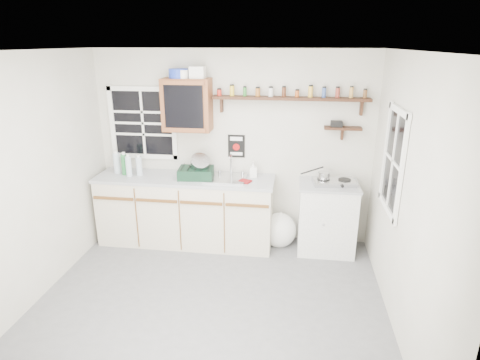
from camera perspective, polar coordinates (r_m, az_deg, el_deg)
name	(u,v)px	position (r m, az deg, el deg)	size (l,w,h in m)	color
room	(207,190)	(3.78, -4.78, -1.48)	(3.64, 3.24, 2.54)	#575759
main_cabinet	(186,210)	(5.37, -7.68, -4.22)	(2.31, 0.63, 0.92)	beige
right_cabinet	(327,217)	(5.24, 12.23, -5.20)	(0.73, 0.57, 0.91)	beige
sink	(226,178)	(5.10, -2.06, 0.29)	(0.52, 0.44, 0.29)	#B4B4B8
upper_cabinet	(187,105)	(5.13, -7.54, 10.54)	(0.60, 0.32, 0.65)	brown
upper_cabinet_clutter	(185,73)	(5.09, -7.78, 14.82)	(0.45, 0.24, 0.14)	#1C36B6
spice_shelf	(290,97)	(5.00, 7.09, 11.58)	(1.91, 0.18, 0.35)	black
secondary_shelf	(341,128)	(5.10, 14.16, 7.25)	(0.45, 0.16, 0.24)	black
warning_sign	(236,146)	(5.25, -0.52, 4.84)	(0.22, 0.02, 0.30)	black
window_back	(143,123)	(5.51, -13.63, 7.86)	(0.93, 0.03, 0.98)	black
window_right	(394,161)	(4.27, 21.01, 2.55)	(0.03, 0.78, 1.08)	black
water_bottles	(126,164)	(5.43, -15.87, 2.15)	(0.41, 0.19, 0.30)	#B0C1CF
dish_rack	(197,170)	(5.13, -6.12, 1.42)	(0.46, 0.37, 0.33)	black
soap_bottle	(253,169)	(5.14, 1.86, 1.52)	(0.09, 0.09, 0.20)	silver
rag	(245,181)	(4.98, 0.70, -0.18)	(0.14, 0.12, 0.02)	maroon
hotplate	(334,182)	(5.05, 13.20, -0.26)	(0.53, 0.33, 0.07)	#B4B4B8
saucepan	(323,175)	(5.02, 11.75, 0.65)	(0.36, 0.20, 0.16)	#B4B4B8
trash_bag	(279,230)	(5.37, 5.58, -7.05)	(0.44, 0.40, 0.50)	white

